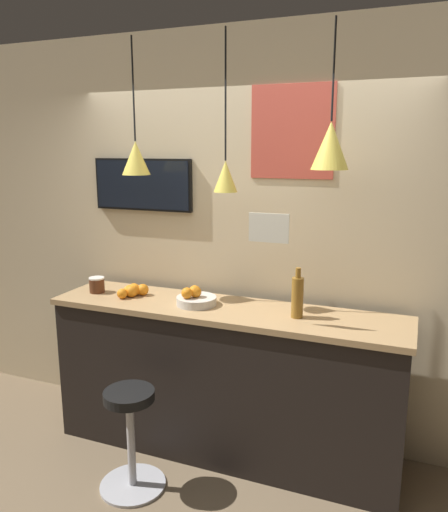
{
  "coord_description": "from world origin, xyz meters",
  "views": [
    {
      "loc": [
        1.17,
        -2.26,
        2.09
      ],
      "look_at": [
        0.0,
        0.67,
        1.4
      ],
      "focal_mm": 35.0,
      "sensor_mm": 36.0,
      "label": 1
    }
  ],
  "objects_px": {
    "juice_bottle": "(297,297)",
    "mounted_tv": "(143,185)",
    "bar_stool": "(131,429)",
    "fruit_bowl": "(196,299)",
    "spread_jar": "(97,285)"
  },
  "relations": [
    {
      "from": "juice_bottle",
      "to": "mounted_tv",
      "type": "distance_m",
      "value": 1.48
    },
    {
      "from": "fruit_bowl",
      "to": "spread_jar",
      "type": "xyz_separation_m",
      "value": [
        -0.8,
        0.01,
        0.01
      ]
    },
    {
      "from": "bar_stool",
      "to": "fruit_bowl",
      "type": "height_order",
      "value": "fruit_bowl"
    },
    {
      "from": "juice_bottle",
      "to": "bar_stool",
      "type": "bearing_deg",
      "value": -147.6
    },
    {
      "from": "bar_stool",
      "to": "mounted_tv",
      "type": "height_order",
      "value": "mounted_tv"
    },
    {
      "from": "bar_stool",
      "to": "spread_jar",
      "type": "bearing_deg",
      "value": 137.13
    },
    {
      "from": "bar_stool",
      "to": "juice_bottle",
      "type": "relative_size",
      "value": 2.05
    },
    {
      "from": "spread_jar",
      "to": "mounted_tv",
      "type": "height_order",
      "value": "mounted_tv"
    },
    {
      "from": "spread_jar",
      "to": "bar_stool",
      "type": "bearing_deg",
      "value": -42.87
    },
    {
      "from": "fruit_bowl",
      "to": "juice_bottle",
      "type": "xyz_separation_m",
      "value": [
        0.69,
        0.01,
        0.09
      ]
    },
    {
      "from": "fruit_bowl",
      "to": "juice_bottle",
      "type": "distance_m",
      "value": 0.7
    },
    {
      "from": "spread_jar",
      "to": "fruit_bowl",
      "type": "bearing_deg",
      "value": -0.46
    },
    {
      "from": "juice_bottle",
      "to": "mounted_tv",
      "type": "relative_size",
      "value": 0.4
    },
    {
      "from": "juice_bottle",
      "to": "spread_jar",
      "type": "relative_size",
      "value": 2.84
    },
    {
      "from": "juice_bottle",
      "to": "mounted_tv",
      "type": "bearing_deg",
      "value": 164.82
    }
  ]
}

